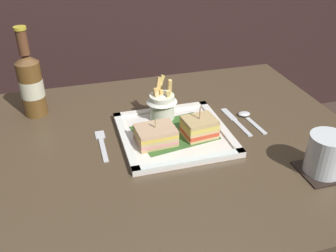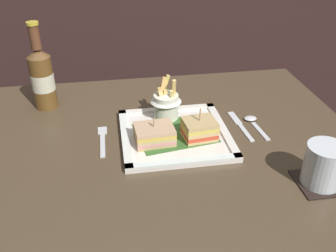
{
  "view_description": "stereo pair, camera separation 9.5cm",
  "coord_description": "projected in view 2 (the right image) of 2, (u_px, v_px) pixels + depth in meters",
  "views": [
    {
      "loc": [
        -0.21,
        -0.78,
        1.27
      ],
      "look_at": [
        0.02,
        0.01,
        0.78
      ],
      "focal_mm": 40.39,
      "sensor_mm": 36.0,
      "label": 1
    },
    {
      "loc": [
        -0.11,
        -0.8,
        1.27
      ],
      "look_at": [
        0.02,
        0.01,
        0.78
      ],
      "focal_mm": 40.39,
      "sensor_mm": 36.0,
      "label": 2
    }
  ],
  "objects": [
    {
      "name": "drink_coaster",
      "position": [
        319.0,
        182.0,
        0.82
      ],
      "size": [
        0.1,
        0.1,
        0.0
      ],
      "primitive_type": "cube",
      "color": "black",
      "rests_on": "dining_table"
    },
    {
      "name": "beer_bottle",
      "position": [
        42.0,
        77.0,
        1.08
      ],
      "size": [
        0.07,
        0.07,
        0.25
      ],
      "color": "brown",
      "rests_on": "dining_table"
    },
    {
      "name": "sandwich_half_right",
      "position": [
        199.0,
        129.0,
        0.95
      ],
      "size": [
        0.09,
        0.08,
        0.08
      ],
      "color": "tan",
      "rests_on": "square_plate"
    },
    {
      "name": "sandwich_half_left",
      "position": [
        154.0,
        134.0,
        0.94
      ],
      "size": [
        0.1,
        0.08,
        0.07
      ],
      "color": "tan",
      "rests_on": "square_plate"
    },
    {
      "name": "spoon",
      "position": [
        253.0,
        121.0,
        1.04
      ],
      "size": [
        0.04,
        0.12,
        0.01
      ],
      "color": "silver",
      "rests_on": "dining_table"
    },
    {
      "name": "square_plate",
      "position": [
        175.0,
        134.0,
        0.98
      ],
      "size": [
        0.28,
        0.28,
        0.02
      ],
      "color": "white",
      "rests_on": "dining_table"
    },
    {
      "name": "knife",
      "position": [
        240.0,
        124.0,
        1.04
      ],
      "size": [
        0.02,
        0.16,
        0.0
      ],
      "color": "silver",
      "rests_on": "dining_table"
    },
    {
      "name": "dining_table",
      "position": [
        162.0,
        183.0,
        1.03
      ],
      "size": [
        1.04,
        0.82,
        0.74
      ],
      "color": "#4D3D2A",
      "rests_on": "ground_plane"
    },
    {
      "name": "fries_cup",
      "position": [
        166.0,
        102.0,
        1.03
      ],
      "size": [
        0.08,
        0.08,
        0.12
      ],
      "color": "white",
      "rests_on": "square_plate"
    },
    {
      "name": "fork",
      "position": [
        103.0,
        139.0,
        0.97
      ],
      "size": [
        0.02,
        0.14,
        0.0
      ],
      "color": "silver",
      "rests_on": "dining_table"
    },
    {
      "name": "water_glass",
      "position": [
        323.0,
        167.0,
        0.8
      ],
      "size": [
        0.08,
        0.08,
        0.09
      ],
      "color": "silver",
      "rests_on": "dining_table"
    }
  ]
}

